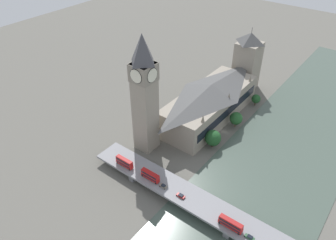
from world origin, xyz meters
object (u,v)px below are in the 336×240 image
Objects in this scene: victoria_tower at (247,61)px; car_northbound_tail at (250,237)px; double_decker_bus_rear at (150,175)px; car_southbound_mid at (163,186)px; parliament_hall at (210,101)px; double_decker_bus_mid at (124,162)px; clock_tower at (144,92)px; double_decker_bus_lead at (231,224)px; road_bridge at (233,222)px; car_northbound_mid at (181,196)px.

car_northbound_tail is (-66.82, 128.17, -15.90)m from victoria_tower.
car_southbound_mid is at bearing 177.68° from double_decker_bus_rear.
car_northbound_tail is at bearing 131.58° from parliament_hall.
car_southbound_mid is (-18.65, 127.57, -15.86)m from victoria_tower.
double_decker_bus_rear is (-9.75, 74.31, -4.32)m from parliament_hall.
parliament_hall is 100.80m from car_northbound_tail.
parliament_hall reaches higher than car_southbound_mid.
parliament_hall reaches higher than double_decker_bus_mid.
clock_tower is 6.65× the size of double_decker_bus_mid.
clock_tower reaches higher than double_decker_bus_rear.
parliament_hall is at bearing -52.74° from double_decker_bus_lead.
victoria_tower is 129.90m from car_southbound_mid.
double_decker_bus_mid is at bearing -0.11° from car_northbound_tail.
double_decker_bus_lead is at bearing 127.26° from parliament_hall.
car_northbound_tail is at bearing -179.15° from double_decker_bus_lead.
double_decker_bus_mid is at bearing 2.65° from double_decker_bus_rear.
double_decker_bus_rear reaches higher than car_southbound_mid.
double_decker_bus_lead is at bearing 179.75° from double_decker_bus_mid.
double_decker_bus_mid is (7.81, 128.03, -13.89)m from victoria_tower.
double_decker_bus_lead is 1.05× the size of double_decker_bus_rear.
victoria_tower reaches higher than double_decker_bus_lead.
car_southbound_mid is (38.37, 3.22, 1.78)m from road_bridge.
double_decker_bus_mid is at bearing 84.02° from parliament_hall.
clock_tower reaches higher than road_bridge.
car_northbound_mid is at bearing -2.04° from double_decker_bus_lead.
parliament_hall is at bearing -104.98° from clock_tower.
double_decker_bus_rear is (47.22, 2.86, 3.67)m from road_bridge.
car_southbound_mid is at bearing 103.98° from parliament_hall.
double_decker_bus_mid is (7.87, 75.12, -4.24)m from parliament_hall.
clock_tower is at bearing -37.48° from car_southbound_mid.
car_northbound_mid is at bearing 111.55° from parliament_hall.
victoria_tower is 4.45× the size of double_decker_bus_rear.
double_decker_bus_lead is 2.57× the size of car_northbound_mid.
clock_tower is at bearing -17.41° from car_northbound_tail.
victoria_tower is at bearing -65.36° from road_bridge.
car_northbound_mid is 10.79m from car_southbound_mid.
double_decker_bus_rear is 57.05m from car_northbound_tail.
double_decker_bus_rear is 19.72m from car_northbound_mid.
road_bridge is at bearing -176.75° from double_decker_bus_mid.
double_decker_bus_lead is 65.22m from double_decker_bus_mid.
victoria_tower is 128.35m from double_decker_bus_rear.
double_decker_bus_mid is 2.43× the size of car_northbound_tail.
double_decker_bus_mid is 2.42× the size of car_northbound_mid.
road_bridge is (-70.38, 21.32, -33.92)m from clock_tower.
double_decker_bus_mid is 74.66m from car_northbound_tail.
clock_tower is 105.16m from victoria_tower.
parliament_hall is 7.04× the size of double_decker_bus_lead.
car_northbound_mid is (-29.38, 74.41, -6.23)m from parliament_hall.
car_northbound_mid is (27.97, -0.99, -1.86)m from double_decker_bus_lead.
double_decker_bus_lead is 47.62m from double_decker_bus_rear.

